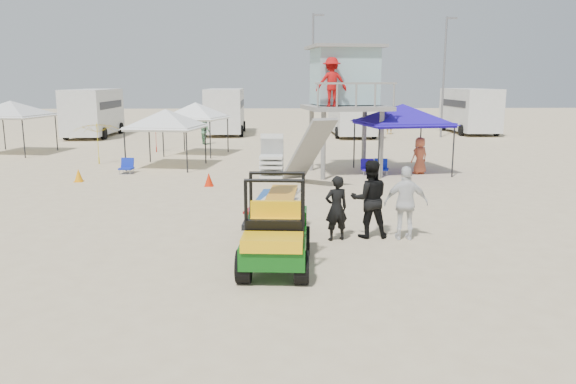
{
  "coord_description": "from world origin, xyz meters",
  "views": [
    {
      "loc": [
        0.02,
        -9.72,
        3.83
      ],
      "look_at": [
        0.5,
        3.0,
        1.3
      ],
      "focal_mm": 35.0,
      "sensor_mm": 36.0,
      "label": 1
    }
  ],
  "objects_px": {
    "canopy_blue": "(403,107)",
    "utility_cart": "(275,226)",
    "surf_trailer": "(273,201)",
    "man_left": "(336,208)",
    "lifeguard_tower": "(343,81)"
  },
  "relations": [
    {
      "from": "utility_cart",
      "to": "canopy_blue",
      "type": "height_order",
      "value": "canopy_blue"
    },
    {
      "from": "utility_cart",
      "to": "surf_trailer",
      "type": "height_order",
      "value": "surf_trailer"
    },
    {
      "from": "utility_cart",
      "to": "man_left",
      "type": "bearing_deg",
      "value": 53.22
    },
    {
      "from": "surf_trailer",
      "to": "canopy_blue",
      "type": "relative_size",
      "value": 0.69
    },
    {
      "from": "utility_cart",
      "to": "lifeguard_tower",
      "type": "distance_m",
      "value": 12.71
    },
    {
      "from": "lifeguard_tower",
      "to": "man_left",
      "type": "bearing_deg",
      "value": -98.33
    },
    {
      "from": "canopy_blue",
      "to": "utility_cart",
      "type": "bearing_deg",
      "value": -114.26
    },
    {
      "from": "utility_cart",
      "to": "surf_trailer",
      "type": "bearing_deg",
      "value": 89.88
    },
    {
      "from": "lifeguard_tower",
      "to": "utility_cart",
      "type": "bearing_deg",
      "value": -103.95
    },
    {
      "from": "surf_trailer",
      "to": "man_left",
      "type": "bearing_deg",
      "value": -11.19
    },
    {
      "from": "man_left",
      "to": "lifeguard_tower",
      "type": "relative_size",
      "value": 0.31
    },
    {
      "from": "utility_cart",
      "to": "surf_trailer",
      "type": "distance_m",
      "value": 2.34
    },
    {
      "from": "man_left",
      "to": "canopy_blue",
      "type": "xyz_separation_m",
      "value": [
        4.01,
        10.24,
        1.93
      ]
    },
    {
      "from": "surf_trailer",
      "to": "man_left",
      "type": "distance_m",
      "value": 1.55
    },
    {
      "from": "man_left",
      "to": "canopy_blue",
      "type": "height_order",
      "value": "canopy_blue"
    }
  ]
}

